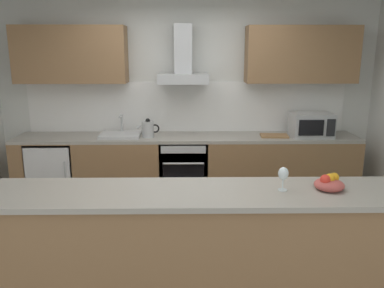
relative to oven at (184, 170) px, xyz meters
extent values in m
cube|color=gray|center=(0.04, -1.42, -0.47)|extent=(5.92, 4.54, 0.02)
cube|color=silver|center=(0.04, 0.41, 0.84)|extent=(5.92, 0.12, 2.60)
cube|color=white|center=(0.04, 0.33, 0.77)|extent=(4.19, 0.02, 0.66)
cube|color=olive|center=(0.04, 0.03, -0.03)|extent=(4.33, 0.60, 0.86)
cube|color=#9E998E|center=(0.04, 0.03, 0.42)|extent=(4.33, 0.60, 0.04)
cube|color=olive|center=(0.22, -2.10, -0.01)|extent=(3.26, 0.52, 0.91)
cube|color=#9E998E|center=(0.22, -2.10, 0.47)|extent=(3.36, 0.64, 0.04)
cube|color=olive|center=(-1.40, 0.18, 1.45)|extent=(1.39, 0.32, 0.70)
cube|color=olive|center=(1.49, 0.18, 1.45)|extent=(1.39, 0.32, 0.70)
cube|color=slate|center=(0.00, 0.01, 0.00)|extent=(0.60, 0.56, 0.80)
cube|color=black|center=(0.00, -0.29, -0.06)|extent=(0.50, 0.02, 0.48)
cube|color=#B7BABC|center=(0.00, -0.29, 0.34)|extent=(0.54, 0.02, 0.09)
cylinder|color=#B7BABC|center=(0.00, -0.32, 0.18)|extent=(0.49, 0.02, 0.02)
cube|color=white|center=(-1.65, 0.01, -0.04)|extent=(0.58, 0.56, 0.85)
cube|color=silver|center=(-1.65, -0.28, -0.04)|extent=(0.55, 0.02, 0.80)
cylinder|color=#B7BABC|center=(-1.43, -0.30, 0.01)|extent=(0.02, 0.02, 0.38)
cube|color=#B7BABC|center=(1.61, -0.02, 0.59)|extent=(0.50, 0.36, 0.30)
cube|color=black|center=(1.55, -0.21, 0.59)|extent=(0.30, 0.02, 0.19)
cube|color=black|center=(1.79, -0.21, 0.59)|extent=(0.10, 0.01, 0.21)
cube|color=silver|center=(-0.79, 0.01, 0.46)|extent=(0.50, 0.40, 0.04)
cylinder|color=#B7BABC|center=(-0.79, 0.13, 0.57)|extent=(0.03, 0.03, 0.26)
cylinder|color=#B7BABC|center=(-0.79, 0.05, 0.69)|extent=(0.03, 0.16, 0.03)
cylinder|color=#B7BABC|center=(-0.44, -0.03, 0.54)|extent=(0.15, 0.15, 0.20)
sphere|color=black|center=(-0.44, -0.03, 0.65)|extent=(0.06, 0.06, 0.06)
cone|color=#B7BABC|center=(-0.54, -0.03, 0.58)|extent=(0.09, 0.04, 0.07)
torus|color=black|center=(-0.35, -0.03, 0.55)|extent=(0.11, 0.02, 0.11)
cube|color=#B7BABC|center=(0.00, 0.11, 1.16)|extent=(0.62, 0.45, 0.12)
cube|color=#B7BABC|center=(0.00, 0.16, 1.52)|extent=(0.22, 0.22, 0.60)
cylinder|color=silver|center=(0.75, -2.09, 0.49)|extent=(0.07, 0.07, 0.01)
cylinder|color=silver|center=(0.75, -2.09, 0.54)|extent=(0.01, 0.01, 0.09)
ellipsoid|color=silver|center=(0.75, -2.09, 0.62)|extent=(0.08, 0.08, 0.10)
ellipsoid|color=#B24C47|center=(1.10, -2.08, 0.52)|extent=(0.22, 0.22, 0.09)
sphere|color=red|center=(1.06, -2.10, 0.57)|extent=(0.07, 0.07, 0.07)
sphere|color=orange|center=(1.14, -2.05, 0.57)|extent=(0.07, 0.07, 0.07)
sphere|color=orange|center=(1.10, -2.08, 0.57)|extent=(0.08, 0.08, 0.08)
cube|color=#9E7247|center=(1.15, -0.02, 0.45)|extent=(0.36, 0.25, 0.02)
camera|label=1|loc=(0.04, -4.78, 1.49)|focal=36.13mm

